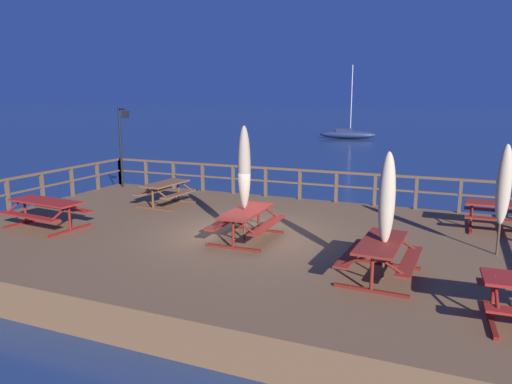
% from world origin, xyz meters
% --- Properties ---
extents(ground_plane, '(600.00, 600.00, 0.00)m').
position_xyz_m(ground_plane, '(0.00, 0.00, 0.00)').
color(ground_plane, navy).
extents(wooden_deck, '(16.00, 9.81, 0.78)m').
position_xyz_m(wooden_deck, '(0.00, 0.00, 0.39)').
color(wooden_deck, brown).
rests_on(wooden_deck, ground).
extents(railing_waterside_far, '(15.80, 0.10, 1.09)m').
position_xyz_m(railing_waterside_far, '(-0.00, 4.76, 1.51)').
color(railing_waterside_far, brown).
rests_on(railing_waterside_far, wooden_deck).
extents(railing_side_left, '(0.10, 9.61, 1.09)m').
position_xyz_m(railing_side_left, '(-7.85, -0.00, 1.51)').
color(railing_side_left, brown).
rests_on(railing_side_left, wooden_deck).
extents(picnic_table_mid_centre, '(1.49, 2.00, 0.78)m').
position_xyz_m(picnic_table_mid_centre, '(3.76, -1.81, 1.34)').
color(picnic_table_mid_centre, maroon).
rests_on(picnic_table_mid_centre, wooden_deck).
extents(picnic_table_front_left, '(1.44, 2.06, 0.78)m').
position_xyz_m(picnic_table_front_left, '(0.24, -0.44, 1.35)').
color(picnic_table_front_left, maroon).
rests_on(picnic_table_front_left, wooden_deck).
extents(picnic_table_mid_left, '(1.52, 1.84, 0.78)m').
position_xyz_m(picnic_table_mid_left, '(-3.85, 2.11, 1.34)').
color(picnic_table_mid_left, brown).
rests_on(picnic_table_mid_left, wooden_deck).
extents(picnic_table_front_right, '(2.30, 1.60, 0.78)m').
position_xyz_m(picnic_table_front_right, '(-5.36, -1.53, 1.35)').
color(picnic_table_front_right, maroon).
rests_on(picnic_table_front_right, wooden_deck).
extents(picnic_table_back_left, '(1.91, 1.40, 0.78)m').
position_xyz_m(picnic_table_back_left, '(6.29, 2.95, 1.34)').
color(picnic_table_back_left, maroon).
rests_on(picnic_table_back_left, wooden_deck).
extents(patio_umbrella_tall_back_left, '(0.32, 0.32, 2.55)m').
position_xyz_m(patio_umbrella_tall_back_left, '(3.82, -1.79, 2.41)').
color(patio_umbrella_tall_back_left, '#4C3828').
rests_on(patio_umbrella_tall_back_left, wooden_deck).
extents(patio_umbrella_tall_mid_right, '(0.32, 0.32, 2.89)m').
position_xyz_m(patio_umbrella_tall_mid_right, '(0.18, -0.46, 2.62)').
color(patio_umbrella_tall_mid_right, '#4C3828').
rests_on(patio_umbrella_tall_mid_right, wooden_deck).
extents(patio_umbrella_short_front, '(0.32, 0.32, 2.56)m').
position_xyz_m(patio_umbrella_short_front, '(6.03, 0.69, 2.41)').
color(patio_umbrella_short_front, '#4C3828').
rests_on(patio_umbrella_short_front, wooden_deck).
extents(lamp_post_hooked, '(0.64, 0.38, 3.20)m').
position_xyz_m(lamp_post_hooked, '(-7.12, 4.12, 2.90)').
color(lamp_post_hooked, black).
rests_on(lamp_post_hooked, wooden_deck).
extents(sailboat_distant, '(6.14, 2.26, 7.72)m').
position_xyz_m(sailboat_distant, '(-5.80, 39.86, 0.51)').
color(sailboat_distant, navy).
rests_on(sailboat_distant, ground).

